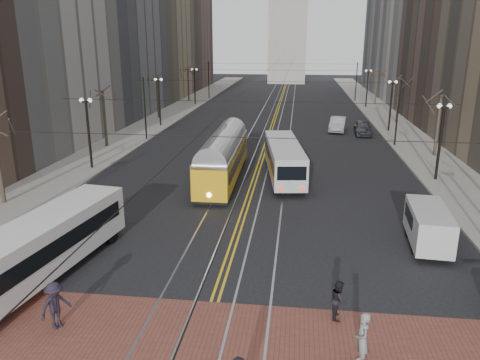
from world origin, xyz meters
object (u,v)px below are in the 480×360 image
(transit_bus, at_px, (40,251))
(pedestrian_c, at_px, (339,299))
(cargo_van, at_px, (428,228))
(pedestrian_d, at_px, (55,305))
(sedan_grey, at_px, (363,128))
(pedestrian_b, at_px, (362,339))
(streetcar, at_px, (223,161))
(rear_bus, at_px, (284,161))
(sedan_silver, at_px, (338,124))

(transit_bus, height_order, pedestrian_c, transit_bus)
(transit_bus, height_order, cargo_van, transit_bus)
(pedestrian_d, bearing_deg, sedan_grey, 9.12)
(cargo_van, bearing_deg, pedestrian_c, -120.62)
(transit_bus, height_order, pedestrian_b, transit_bus)
(sedan_grey, bearing_deg, streetcar, -119.79)
(cargo_van, xyz_separation_m, pedestrian_c, (-5.06, -7.22, -0.23))
(rear_bus, relative_size, pedestrian_c, 6.69)
(sedan_grey, height_order, pedestrian_b, pedestrian_b)
(transit_bus, relative_size, sedan_silver, 2.20)
(sedan_silver, bearing_deg, streetcar, -106.78)
(streetcar, distance_m, sedan_silver, 23.66)
(pedestrian_c, distance_m, pedestrian_d, 10.62)
(cargo_van, bearing_deg, transit_bus, -157.96)
(sedan_grey, relative_size, pedestrian_b, 2.48)
(transit_bus, distance_m, sedan_grey, 40.37)
(transit_bus, xyz_separation_m, cargo_van, (18.01, 5.72, -0.34))
(streetcar, bearing_deg, pedestrian_d, -99.83)
(sedan_grey, xyz_separation_m, pedestrian_b, (-5.02, -40.02, 0.16))
(sedan_grey, relative_size, pedestrian_c, 2.99)
(pedestrian_d, bearing_deg, pedestrian_b, -62.41)
(streetcar, xyz_separation_m, pedestrian_d, (-3.14, -19.72, -0.55))
(streetcar, height_order, pedestrian_d, streetcar)
(rear_bus, height_order, pedestrian_c, rear_bus)
(streetcar, distance_m, sedan_grey, 23.45)
(sedan_silver, height_order, pedestrian_d, pedestrian_d)
(sedan_silver, height_order, pedestrian_c, sedan_silver)
(pedestrian_b, bearing_deg, pedestrian_c, -174.33)
(rear_bus, bearing_deg, pedestrian_c, -89.34)
(streetcar, bearing_deg, rear_bus, 14.41)
(sedan_silver, distance_m, pedestrian_b, 41.84)
(sedan_grey, height_order, pedestrian_c, sedan_grey)
(streetcar, bearing_deg, pedestrian_c, -68.45)
(streetcar, relative_size, pedestrian_b, 6.71)
(transit_bus, height_order, pedestrian_d, transit_bus)
(pedestrian_b, height_order, pedestrian_c, pedestrian_b)
(cargo_van, height_order, pedestrian_d, cargo_van)
(rear_bus, bearing_deg, transit_bus, -127.80)
(rear_bus, relative_size, cargo_van, 2.25)
(streetcar, distance_m, cargo_van, 16.26)
(transit_bus, height_order, sedan_silver, transit_bus)
(transit_bus, height_order, rear_bus, transit_bus)
(sedan_silver, xyz_separation_m, pedestrian_b, (-2.33, -41.77, 0.13))
(sedan_silver, relative_size, pedestrian_c, 3.18)
(sedan_grey, bearing_deg, transit_bus, -113.81)
(transit_bus, distance_m, pedestrian_b, 14.13)
(cargo_van, relative_size, sedan_grey, 0.99)
(streetcar, xyz_separation_m, cargo_van, (12.36, -10.54, -0.46))
(sedan_grey, bearing_deg, cargo_van, -87.47)
(sedan_grey, distance_m, pedestrian_d, 42.45)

